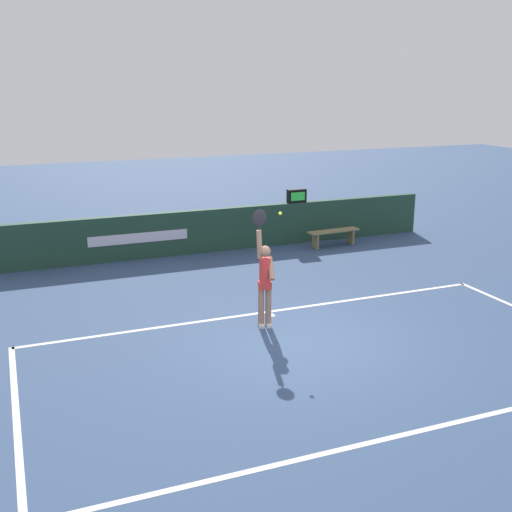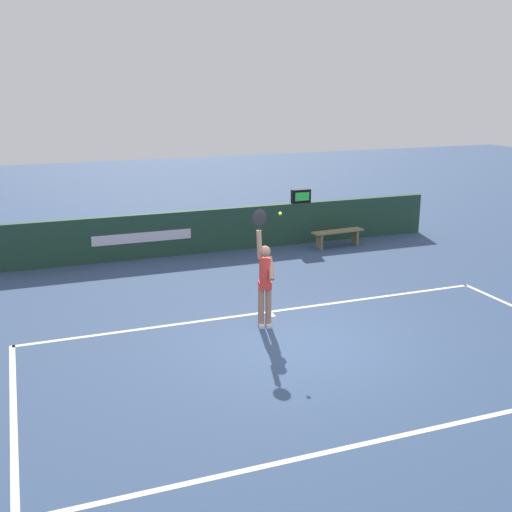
{
  "view_description": "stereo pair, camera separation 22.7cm",
  "coord_description": "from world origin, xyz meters",
  "px_view_note": "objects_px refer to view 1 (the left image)",
  "views": [
    {
      "loc": [
        -5.06,
        -10.1,
        4.88
      ],
      "look_at": [
        -0.55,
        1.19,
        1.49
      ],
      "focal_mm": 44.55,
      "sensor_mm": 36.0,
      "label": 1
    },
    {
      "loc": [
        -4.85,
        -10.18,
        4.88
      ],
      "look_at": [
        -0.55,
        1.19,
        1.49
      ],
      "focal_mm": 44.55,
      "sensor_mm": 36.0,
      "label": 2
    }
  ],
  "objects_px": {
    "speed_display": "(297,196)",
    "tennis_player": "(265,279)",
    "tennis_ball": "(280,213)",
    "courtside_bench_near": "(333,234)"
  },
  "relations": [
    {
      "from": "speed_display",
      "to": "tennis_ball",
      "type": "xyz_separation_m",
      "value": [
        -3.28,
        -6.14,
        0.89
      ]
    },
    {
      "from": "tennis_ball",
      "to": "tennis_player",
      "type": "bearing_deg",
      "value": 159.84
    },
    {
      "from": "tennis_player",
      "to": "courtside_bench_near",
      "type": "distance_m",
      "value": 6.89
    },
    {
      "from": "speed_display",
      "to": "tennis_player",
      "type": "bearing_deg",
      "value": -120.51
    },
    {
      "from": "speed_display",
      "to": "tennis_ball",
      "type": "relative_size",
      "value": 8.58
    },
    {
      "from": "speed_display",
      "to": "courtside_bench_near",
      "type": "height_order",
      "value": "speed_display"
    },
    {
      "from": "tennis_player",
      "to": "tennis_ball",
      "type": "relative_size",
      "value": 35.94
    },
    {
      "from": "tennis_player",
      "to": "tennis_ball",
      "type": "distance_m",
      "value": 1.37
    },
    {
      "from": "courtside_bench_near",
      "to": "speed_display",
      "type": "bearing_deg",
      "value": 137.41
    },
    {
      "from": "speed_display",
      "to": "tennis_player",
      "type": "relative_size",
      "value": 0.24
    }
  ]
}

